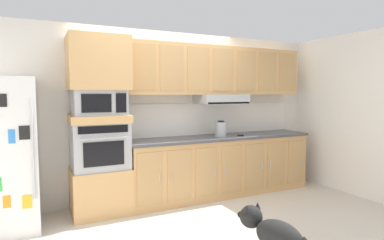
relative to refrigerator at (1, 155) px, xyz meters
The scene contains 16 objects.
ground_plane 2.32m from the refrigerator, 18.49° to the right, with size 9.60×9.60×0.00m, color beige.
back_kitchen_wall 2.11m from the refrigerator, 11.96° to the left, with size 6.20×0.12×2.50m, color silver.
side_panel_right 4.89m from the refrigerator, ahead, with size 0.12×7.10×2.50m, color white.
refrigerator is the anchor object (origin of this frame).
oven_base_cabinet 1.25m from the refrigerator, ahead, with size 0.74×0.62×0.60m, color tan.
built_in_oven 1.11m from the refrigerator, ahead, with size 0.70×0.62×0.60m.
appliance_mid_shelf 1.17m from the refrigerator, ahead, with size 0.74×0.62×0.10m, color tan.
microwave 1.25m from the refrigerator, ahead, with size 0.64×0.54×0.32m.
appliance_upper_cabinet 1.55m from the refrigerator, ahead, with size 0.74×0.62×0.68m, color tan.
lower_cabinet_run 2.98m from the refrigerator, ahead, with size 2.95×0.63×0.88m.
countertop_slab 2.95m from the refrigerator, ahead, with size 2.99×0.64×0.04m, color #4C4C51.
backsplash_panel 2.99m from the refrigerator, ahead, with size 2.99×0.02×0.50m, color white.
upper_cabinet_with_hood 3.13m from the refrigerator, ahead, with size 2.95×0.48×0.88m.
screwdriver 3.21m from the refrigerator, ahead, with size 0.17×0.17×0.03m.
electric_kettle 2.92m from the refrigerator, ahead, with size 0.17×0.17×0.24m.
dog 3.05m from the refrigerator, 43.12° to the right, with size 0.35×0.86×0.56m.
Camera 1 is at (-1.66, -3.52, 1.58)m, focal length 30.20 mm.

